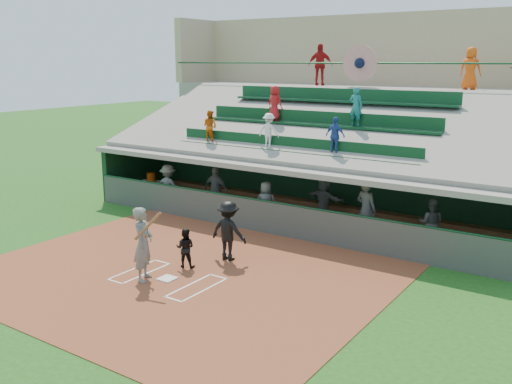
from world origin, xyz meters
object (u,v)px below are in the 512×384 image
Objects in this scene: water_cooler at (151,177)px; home_plate at (167,279)px; catcher at (185,248)px; white_table at (150,189)px; batter_at_plate at (143,244)px.

home_plate is at bearing -43.54° from water_cooler.
catcher is 8.60m from white_table.
catcher is at bearing -39.70° from water_cooler.
catcher is at bearing -62.85° from white_table.
water_cooler is at bearing -63.89° from catcher.
batter_at_plate reaches higher than home_plate.
batter_at_plate is (-0.47, -0.36, 0.98)m from home_plate.
white_table reaches higher than home_plate.
white_table is (-6.38, 6.78, -0.62)m from batter_at_plate.
home_plate is 0.52× the size of white_table.
water_cooler is at bearing 11.79° from white_table.
water_cooler is at bearing 132.87° from batter_at_plate.
water_cooler is (-6.33, 6.82, -0.08)m from batter_at_plate.
catcher reaches higher than white_table.
batter_at_plate reaches higher than water_cooler.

